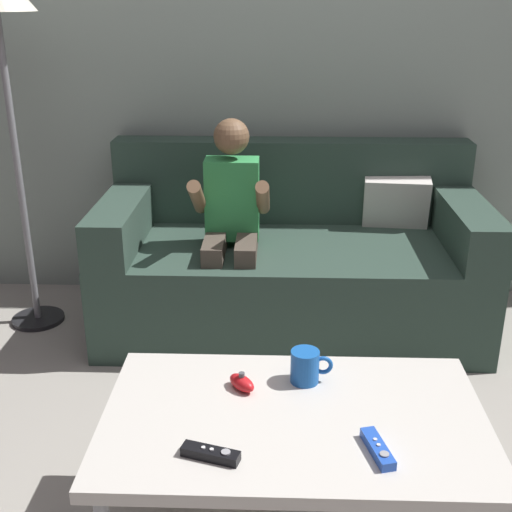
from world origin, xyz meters
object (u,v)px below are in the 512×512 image
Objects in this scene: person_seated_on_couch at (231,221)px; nunchuk_red at (242,383)px; game_remote_black_near_edge at (211,454)px; game_remote_blue_far_corner at (378,449)px; coffee_mug at (306,366)px; coffee_table at (294,427)px; couch at (293,263)px.

person_seated_on_couch is 10.10× the size of nunchuk_red.
person_seated_on_couch is 6.70× the size of game_remote_black_near_edge.
nunchuk_red is (0.10, -1.08, -0.10)m from person_seated_on_couch.
game_remote_blue_far_corner is at bearing 4.61° from game_remote_black_near_edge.
nunchuk_red is at bearing -165.26° from coffee_mug.
nunchuk_red is 0.81× the size of coffee_mug.
game_remote_black_near_edge is (-0.20, -0.18, 0.05)m from coffee_table.
game_remote_black_near_edge is (-0.22, -1.55, 0.15)m from couch.
game_remote_blue_far_corner is (0.19, -0.14, 0.05)m from coffee_table.
coffee_table is 10.35× the size of nunchuk_red.
game_remote_black_near_edge is at bearing -98.13° from couch.
person_seated_on_couch is 1.23m from coffee_table.
couch is 1.28m from nunchuk_red.
game_remote_blue_far_corner is at bearing -62.59° from coffee_mug.
coffee_table is at bearing -78.42° from person_seated_on_couch.
couch is 14.26× the size of coffee_mug.
coffee_table is 0.27m from game_remote_black_near_edge.
couch is 1.38m from coffee_table.
coffee_mug is (-0.16, 0.31, 0.04)m from game_remote_blue_far_corner.
nunchuk_red is at bearing 78.95° from game_remote_black_near_edge.
couch is at bearing 81.87° from game_remote_black_near_edge.
couch reaches higher than game_remote_black_near_edge.
game_remote_black_near_edge is (0.05, -1.37, -0.11)m from person_seated_on_couch.
coffee_table is at bearing -90.94° from couch.
game_remote_black_near_edge is at bearing -124.61° from coffee_mug.
nunchuk_red is at bearing -97.44° from couch.
couch reaches higher than coffee_mug.
coffee_mug is at bearing -74.87° from person_seated_on_couch.
game_remote_black_near_edge is at bearing -88.06° from person_seated_on_couch.
coffee_mug is (0.03, 0.16, 0.08)m from coffee_table.
game_remote_black_near_edge is at bearing -101.05° from nunchuk_red.
person_seated_on_couch reaches higher than coffee_table.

